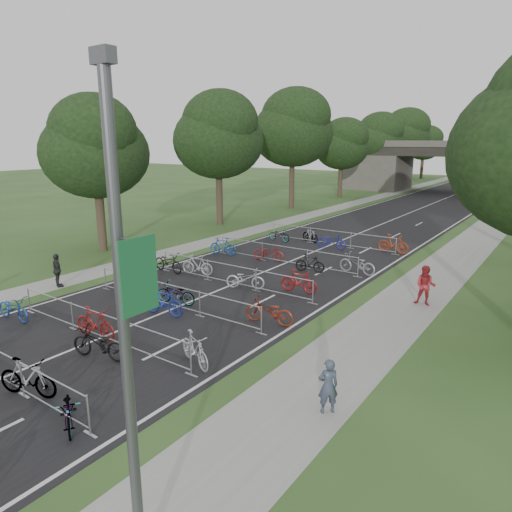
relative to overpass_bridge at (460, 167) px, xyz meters
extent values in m
cube|color=black|center=(0.00, -15.00, -3.53)|extent=(11.00, 140.00, 0.01)
cube|color=gray|center=(8.00, -15.00, -3.53)|extent=(3.00, 140.00, 0.01)
cube|color=gray|center=(-7.50, -15.00, -3.53)|extent=(2.00, 140.00, 0.01)
cube|color=silver|center=(0.00, -15.00, -3.53)|extent=(0.12, 140.00, 0.00)
cube|color=#494741|center=(-11.50, 0.00, -1.03)|extent=(8.00, 8.00, 5.00)
cube|color=black|center=(0.00, 0.00, 2.07)|extent=(30.00, 8.00, 1.20)
cube|color=#494741|center=(0.00, -3.80, 3.07)|extent=(30.00, 0.40, 0.90)
cube|color=#494741|center=(0.00, 3.80, 3.07)|extent=(30.00, 0.40, 0.90)
cylinder|color=#4C4C51|center=(8.30, -63.00, 0.47)|extent=(0.18, 0.18, 8.00)
cube|color=#4C4C51|center=(8.30, -63.00, 4.57)|extent=(0.35, 0.18, 0.22)
cube|color=#195A32|center=(8.72, -63.00, 1.67)|extent=(0.03, 0.65, 1.10)
cylinder|color=#33261C|center=(-11.50, -49.00, -1.43)|extent=(0.56, 0.56, 4.20)
ellipsoid|color=black|center=(-11.50, -49.00, 2.68)|extent=(6.72, 6.72, 5.51)
sphere|color=black|center=(-10.90, -49.50, 4.03)|extent=(5.38, 5.38, 5.38)
sphere|color=black|center=(-12.00, -48.50, 1.84)|extent=(4.37, 4.37, 4.37)
cylinder|color=#33261C|center=(-11.50, -37.00, -1.17)|extent=(0.56, 0.56, 4.72)
ellipsoid|color=black|center=(-11.50, -37.00, 3.46)|extent=(7.56, 7.56, 6.20)
sphere|color=black|center=(-10.90, -37.50, 4.97)|extent=(6.05, 6.05, 6.05)
sphere|color=black|center=(-12.00, -36.50, 2.51)|extent=(4.91, 4.91, 4.91)
cylinder|color=#33261C|center=(-11.50, -25.00, -0.91)|extent=(0.56, 0.56, 5.25)
ellipsoid|color=black|center=(-11.50, -25.00, 4.24)|extent=(8.40, 8.40, 6.89)
sphere|color=black|center=(-10.90, -25.50, 5.92)|extent=(6.72, 6.72, 6.72)
sphere|color=black|center=(-12.00, -24.50, 3.19)|extent=(5.46, 5.46, 5.46)
cylinder|color=#33261C|center=(-11.50, -13.00, -1.43)|extent=(0.56, 0.56, 4.20)
ellipsoid|color=black|center=(-11.50, -13.00, 2.68)|extent=(6.72, 6.72, 5.51)
sphere|color=black|center=(-10.90, -13.50, 4.03)|extent=(5.38, 5.38, 5.38)
sphere|color=black|center=(-12.00, -12.50, 1.84)|extent=(4.37, 4.37, 4.37)
cylinder|color=#33261C|center=(-11.50, -1.00, -1.17)|extent=(0.56, 0.56, 4.72)
ellipsoid|color=black|center=(-11.50, -1.00, 3.46)|extent=(7.56, 7.56, 6.20)
sphere|color=black|center=(-10.90, -1.50, 4.97)|extent=(6.05, 6.05, 6.05)
sphere|color=black|center=(-12.00, -0.50, 2.51)|extent=(4.91, 4.91, 4.91)
cylinder|color=#33261C|center=(-11.50, 11.00, -0.91)|extent=(0.56, 0.56, 5.25)
ellipsoid|color=black|center=(-11.50, 11.00, 4.24)|extent=(8.40, 8.40, 6.89)
sphere|color=black|center=(-10.90, 10.50, 5.92)|extent=(6.72, 6.72, 6.72)
sphere|color=black|center=(-12.00, 11.50, 3.19)|extent=(5.46, 5.46, 5.46)
cylinder|color=#33261C|center=(-11.50, 23.00, -1.43)|extent=(0.56, 0.56, 4.20)
ellipsoid|color=black|center=(-11.50, 23.00, 2.68)|extent=(6.72, 6.72, 5.51)
sphere|color=black|center=(-10.90, 22.50, 4.03)|extent=(5.38, 5.38, 5.38)
sphere|color=black|center=(-12.00, 23.50, 1.84)|extent=(4.37, 4.37, 4.37)
cylinder|color=#ADB0B5|center=(1.53, -61.40, -2.98)|extent=(0.05, 0.05, 1.10)
cube|color=#ADB0B5|center=(1.53, -61.40, -3.52)|extent=(0.50, 0.08, 0.03)
cylinder|color=#ADB0B5|center=(4.60, -61.40, -2.98)|extent=(0.05, 0.05, 1.10)
cube|color=#ADB0B5|center=(4.60, -61.40, -3.52)|extent=(0.50, 0.08, 0.03)
cylinder|color=#ADB0B5|center=(0.00, -57.80, -2.48)|extent=(9.20, 0.04, 0.04)
cylinder|color=#ADB0B5|center=(0.00, -57.80, -3.35)|extent=(9.20, 0.04, 0.04)
cylinder|color=#ADB0B5|center=(-4.60, -57.80, -2.98)|extent=(0.05, 0.05, 1.10)
cube|color=#ADB0B5|center=(-4.60, -57.80, -3.52)|extent=(0.50, 0.08, 0.03)
cylinder|color=#ADB0B5|center=(-1.53, -57.80, -2.98)|extent=(0.05, 0.05, 1.10)
cube|color=#ADB0B5|center=(-1.53, -57.80, -3.52)|extent=(0.50, 0.08, 0.03)
cylinder|color=#ADB0B5|center=(1.53, -57.80, -2.98)|extent=(0.05, 0.05, 1.10)
cube|color=#ADB0B5|center=(1.53, -57.80, -3.52)|extent=(0.50, 0.08, 0.03)
cylinder|color=#ADB0B5|center=(4.60, -57.80, -2.98)|extent=(0.05, 0.05, 1.10)
cube|color=#ADB0B5|center=(4.60, -57.80, -3.52)|extent=(0.50, 0.08, 0.03)
cylinder|color=#ADB0B5|center=(0.00, -54.00, -2.48)|extent=(9.20, 0.04, 0.04)
cylinder|color=#ADB0B5|center=(0.00, -54.00, -3.35)|extent=(9.20, 0.04, 0.04)
cylinder|color=#ADB0B5|center=(-4.60, -54.00, -2.98)|extent=(0.05, 0.05, 1.10)
cube|color=#ADB0B5|center=(-4.60, -54.00, -3.52)|extent=(0.50, 0.08, 0.03)
cylinder|color=#ADB0B5|center=(-1.53, -54.00, -2.98)|extent=(0.05, 0.05, 1.10)
cube|color=#ADB0B5|center=(-1.53, -54.00, -3.52)|extent=(0.50, 0.08, 0.03)
cylinder|color=#ADB0B5|center=(1.53, -54.00, -2.98)|extent=(0.05, 0.05, 1.10)
cube|color=#ADB0B5|center=(1.53, -54.00, -3.52)|extent=(0.50, 0.08, 0.03)
cylinder|color=#ADB0B5|center=(4.60, -54.00, -2.98)|extent=(0.05, 0.05, 1.10)
cube|color=#ADB0B5|center=(4.60, -54.00, -3.52)|extent=(0.50, 0.08, 0.03)
cylinder|color=#ADB0B5|center=(0.00, -50.00, -2.48)|extent=(9.20, 0.04, 0.04)
cylinder|color=#ADB0B5|center=(0.00, -50.00, -3.35)|extent=(9.20, 0.04, 0.04)
cylinder|color=#ADB0B5|center=(-4.60, -50.00, -2.98)|extent=(0.05, 0.05, 1.10)
cube|color=#ADB0B5|center=(-4.60, -50.00, -3.52)|extent=(0.50, 0.08, 0.03)
cylinder|color=#ADB0B5|center=(-1.53, -50.00, -2.98)|extent=(0.05, 0.05, 1.10)
cube|color=#ADB0B5|center=(-1.53, -50.00, -3.52)|extent=(0.50, 0.08, 0.03)
cylinder|color=#ADB0B5|center=(1.53, -50.00, -2.98)|extent=(0.05, 0.05, 1.10)
cube|color=#ADB0B5|center=(1.53, -50.00, -3.52)|extent=(0.50, 0.08, 0.03)
cylinder|color=#ADB0B5|center=(4.60, -50.00, -2.98)|extent=(0.05, 0.05, 1.10)
cube|color=#ADB0B5|center=(4.60, -50.00, -3.52)|extent=(0.50, 0.08, 0.03)
cylinder|color=#ADB0B5|center=(0.00, -45.00, -2.48)|extent=(9.20, 0.04, 0.04)
cylinder|color=#ADB0B5|center=(0.00, -45.00, -3.35)|extent=(9.20, 0.04, 0.04)
cylinder|color=#ADB0B5|center=(-4.60, -45.00, -2.98)|extent=(0.05, 0.05, 1.10)
cube|color=#ADB0B5|center=(-4.60, -45.00, -3.52)|extent=(0.50, 0.08, 0.03)
cylinder|color=#ADB0B5|center=(-1.53, -45.00, -2.98)|extent=(0.05, 0.05, 1.10)
cube|color=#ADB0B5|center=(-1.53, -45.00, -3.52)|extent=(0.50, 0.08, 0.03)
cylinder|color=#ADB0B5|center=(1.53, -45.00, -2.98)|extent=(0.05, 0.05, 1.10)
cube|color=#ADB0B5|center=(1.53, -45.00, -3.52)|extent=(0.50, 0.08, 0.03)
cylinder|color=#ADB0B5|center=(4.60, -45.00, -2.98)|extent=(0.05, 0.05, 1.10)
cube|color=#ADB0B5|center=(4.60, -45.00, -3.52)|extent=(0.50, 0.08, 0.03)
cylinder|color=#ADB0B5|center=(0.00, -39.00, -2.48)|extent=(9.20, 0.04, 0.04)
cylinder|color=#ADB0B5|center=(0.00, -39.00, -3.35)|extent=(9.20, 0.04, 0.04)
cylinder|color=#ADB0B5|center=(-4.60, -39.00, -2.98)|extent=(0.05, 0.05, 1.10)
cube|color=#ADB0B5|center=(-4.60, -39.00, -3.52)|extent=(0.50, 0.08, 0.03)
cylinder|color=#ADB0B5|center=(-1.53, -39.00, -2.98)|extent=(0.05, 0.05, 1.10)
cube|color=#ADB0B5|center=(-1.53, -39.00, -3.52)|extent=(0.50, 0.08, 0.03)
cylinder|color=#ADB0B5|center=(1.53, -39.00, -2.98)|extent=(0.05, 0.05, 1.10)
cube|color=#ADB0B5|center=(1.53, -39.00, -3.52)|extent=(0.50, 0.08, 0.03)
cylinder|color=#ADB0B5|center=(4.60, -39.00, -2.98)|extent=(0.05, 0.05, 1.10)
cube|color=#ADB0B5|center=(4.60, -39.00, -3.52)|extent=(0.50, 0.08, 0.03)
imported|color=#ADB0B5|center=(1.66, -61.31, -2.96)|extent=(1.96, 1.14, 1.14)
imported|color=#ADB0B5|center=(3.89, -61.48, -3.10)|extent=(1.73, 1.37, 0.88)
imported|color=navy|center=(-4.30, -58.62, -3.02)|extent=(1.98, 0.80, 1.02)
imported|color=maroon|center=(-0.14, -57.79, -2.95)|extent=(1.98, 0.72, 1.16)
imported|color=black|center=(1.35, -58.74, -2.99)|extent=(2.19, 1.22, 1.09)
imported|color=#9E9FA6|center=(4.24, -57.22, -2.98)|extent=(1.89, 1.16, 1.10)
imported|color=maroon|center=(-2.65, -54.18, -2.95)|extent=(2.00, 0.74, 1.18)
imported|color=#ADB0B5|center=(-0.31, -53.52, -3.04)|extent=(1.96, 1.03, 0.98)
imported|color=navy|center=(0.23, -54.77, -2.94)|extent=(2.03, 0.81, 1.19)
imported|color=maroon|center=(4.30, -53.02, -3.00)|extent=(2.12, 1.03, 1.07)
imported|color=black|center=(-4.30, -50.10, -2.98)|extent=(2.15, 0.84, 1.11)
imported|color=#A5A4AC|center=(-2.62, -49.59, -2.98)|extent=(1.90, 0.94, 1.10)
imported|color=#A5A5AD|center=(0.89, -49.99, -3.03)|extent=(2.01, 1.36, 1.00)
imported|color=maroon|center=(3.31, -48.98, -2.98)|extent=(1.90, 0.75, 1.11)
imported|color=navy|center=(-4.30, -45.37, -2.97)|extent=(1.94, 0.83, 1.13)
imported|color=maroon|center=(-1.14, -44.90, -3.03)|extent=(2.01, 1.08, 1.00)
imported|color=black|center=(2.08, -45.64, -3.04)|extent=(1.71, 0.78, 0.99)
imported|color=gray|center=(4.30, -44.43, -2.98)|extent=(2.17, 0.92, 1.11)
imported|color=#ADB0B5|center=(-3.55, -39.91, -3.07)|extent=(1.80, 0.76, 0.92)
imported|color=#ADB0B5|center=(-1.65, -38.80, -3.03)|extent=(1.72, 1.07, 1.00)
imported|color=navy|center=(0.55, -39.87, -3.00)|extent=(2.06, 0.75, 1.08)
imported|color=#9C3616|center=(4.30, -38.63, -2.93)|extent=(2.00, 0.59, 1.20)
imported|color=#343C4E|center=(8.91, -57.16, -2.77)|extent=(0.66, 0.65, 1.54)
imported|color=maroon|center=(8.68, -47.32, -2.64)|extent=(0.92, 0.74, 1.78)
imported|color=black|center=(-6.80, -55.12, -2.69)|extent=(1.06, 0.72, 1.68)
camera|label=1|loc=(13.58, -67.03, 3.50)|focal=32.00mm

